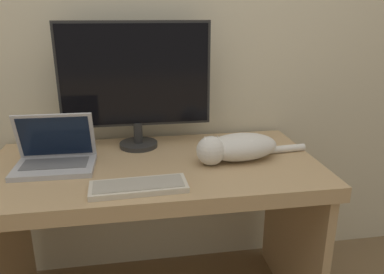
{
  "coord_description": "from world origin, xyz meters",
  "views": [
    {
      "loc": [
        -0.08,
        -1.09,
        1.33
      ],
      "look_at": [
        0.15,
        0.31,
        0.86
      ],
      "focal_mm": 35.0,
      "sensor_mm": 36.0,
      "label": 1
    }
  ],
  "objects": [
    {
      "name": "cat",
      "position": [
        0.34,
        0.32,
        0.8
      ],
      "size": [
        0.51,
        0.19,
        0.12
      ],
      "rotation": [
        0.0,
        0.0,
        0.09
      ],
      "color": "silver",
      "rests_on": "desk"
    },
    {
      "name": "laptop",
      "position": [
        -0.39,
        0.36,
        0.79
      ],
      "size": [
        0.31,
        0.21,
        0.22
      ],
      "rotation": [
        0.0,
        0.0,
        -0.02
      ],
      "color": "#B7B7BC",
      "rests_on": "desk"
    },
    {
      "name": "monitor",
      "position": [
        -0.06,
        0.55,
        1.05
      ],
      "size": [
        0.66,
        0.17,
        0.56
      ],
      "color": "#282828",
      "rests_on": "desk"
    },
    {
      "name": "desk",
      "position": [
        0.0,
        0.34,
        0.58
      ],
      "size": [
        1.35,
        0.68,
        0.74
      ],
      "color": "tan",
      "rests_on": "ground_plane"
    },
    {
      "name": "external_keyboard",
      "position": [
        -0.07,
        0.11,
        0.75
      ],
      "size": [
        0.34,
        0.14,
        0.02
      ],
      "rotation": [
        0.0,
        0.0,
        0.04
      ],
      "color": "beige",
      "rests_on": "desk"
    },
    {
      "name": "wall_back",
      "position": [
        0.0,
        0.74,
        1.3
      ],
      "size": [
        6.4,
        0.06,
        2.6
      ],
      "color": "beige",
      "rests_on": "ground_plane"
    }
  ]
}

